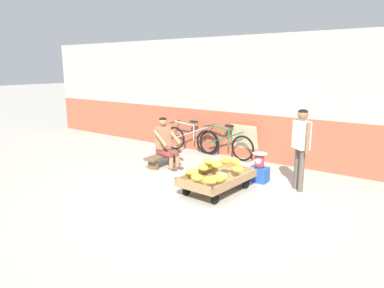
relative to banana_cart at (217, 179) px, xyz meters
name	(u,v)px	position (x,y,z in m)	size (l,w,h in m)	color
ground_plane	(194,196)	(-0.21, -0.44, -0.24)	(80.00, 80.00, 0.00)	#A39E93
back_wall	(269,100)	(-0.21, 2.59, 1.26)	(16.00, 0.30, 3.01)	#A35138
banana_cart	(217,179)	(0.00, 0.00, 0.00)	(0.92, 1.49, 0.36)	#99754C
banana_pile	(214,169)	(0.00, -0.10, 0.23)	(0.87, 1.13, 0.27)	yellow
low_bench	(164,157)	(-1.97, 0.76, -0.04)	(0.37, 1.12, 0.27)	brown
vendor_seated	(166,142)	(-1.88, 0.74, 0.33)	(0.72, 0.56, 1.14)	#9E704C
plastic_crate	(259,174)	(0.36, 1.00, -0.09)	(0.36, 0.28, 0.30)	#234CA8
weighing_scale	(260,160)	(0.36, 1.00, 0.21)	(0.30, 0.30, 0.29)	#28282D
bicycle_near_left	(190,139)	(-2.27, 2.23, 0.11)	(1.66, 0.48, 0.86)	black
bicycle_far_left	(225,144)	(-1.17, 2.22, 0.11)	(1.66, 0.48, 0.86)	black
sign_board	(245,142)	(-0.70, 2.41, 0.19)	(0.70, 0.26, 0.88)	#C6B289
customer_adult	(301,141)	(1.18, 0.98, 0.71)	(0.39, 0.36, 1.53)	brown
shopping_bag	(243,180)	(0.22, 0.59, -0.12)	(0.18, 0.12, 0.24)	silver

